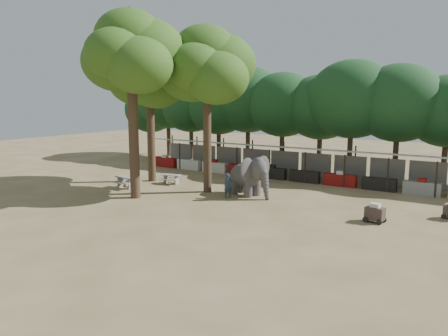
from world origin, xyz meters
The scene contains 11 objects.
ground centered at (0.00, 0.00, 0.00)m, with size 100.00×100.00×0.00m, color brown.
vendor_stalls centered at (0.00, 13.84, 1.18)m, with size 28.00×2.99×2.80m.
yard_tree_left centered at (-9.13, 7.19, 8.20)m, with size 7.10×6.90×11.02m.
yard_tree_center centered at (-6.13, 2.19, 9.21)m, with size 7.10×6.90×12.04m.
yard_tree_back centered at (-3.13, 6.19, 8.54)m, with size 7.10×6.90×11.36m.
backdrop_trees centered at (0.00, 19.00, 5.51)m, with size 46.46×5.95×8.33m.
elephant centered at (0.03, 6.55, 1.35)m, with size 3.63×2.66×2.70m.
handler centered at (-0.84, 5.25, 0.81)m, with size 0.58×0.39×1.62m, color #26384C.
picnic_table_near centered at (-8.73, 3.93, 0.54)m, with size 1.74×1.59×0.83m.
picnic_table_far centered at (-6.97, 6.90, 0.46)m, with size 1.63×1.52×0.71m.
cart_front centered at (8.72, 4.57, 0.51)m, with size 1.15×0.84×1.03m.
Camera 1 is at (13.96, -18.57, 6.56)m, focal length 35.00 mm.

